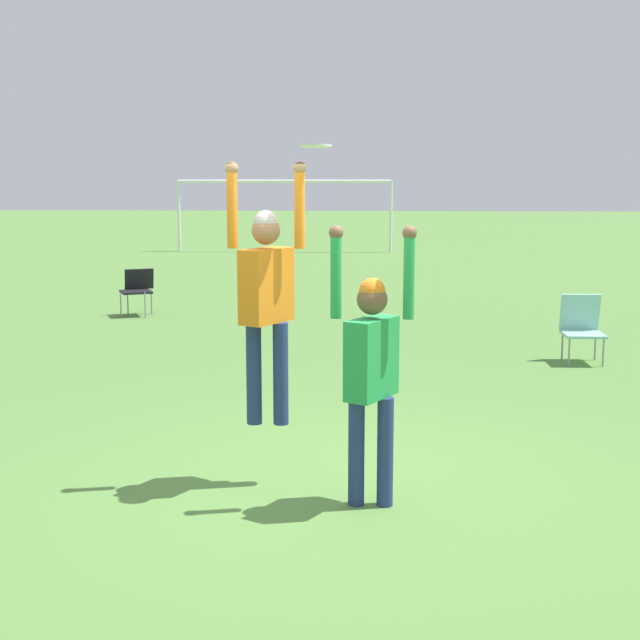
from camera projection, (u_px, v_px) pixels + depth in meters
name	position (u px, v px, depth m)	size (l,w,h in m)	color
ground_plane	(335.00, 486.00, 7.00)	(120.00, 120.00, 0.00)	#56843D
person_jumping	(266.00, 288.00, 6.85)	(0.62, 0.51, 2.04)	navy
person_defending	(372.00, 361.00, 6.42)	(0.62, 0.51, 2.06)	navy
frisbee	(315.00, 146.00, 6.55)	(0.25, 0.25, 0.02)	white
camping_chair_1	(137.00, 287.00, 15.69)	(0.67, 0.73, 0.81)	gray
camping_chair_2	(582.00, 324.00, 11.68)	(0.52, 0.56, 0.89)	gray
soccer_goal	(284.00, 195.00, 29.13)	(7.10, 0.10, 2.35)	white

